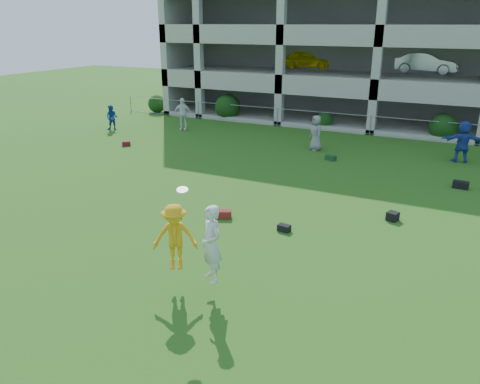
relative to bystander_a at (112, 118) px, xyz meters
The scene contains 15 objects.
ground 20.00m from the bystander_a, 41.76° to the right, with size 100.00×100.00×0.00m, color #235114.
bystander_a is the anchor object (origin of this frame).
bystander_b 4.45m from the bystander_a, 27.19° to the left, with size 1.17×0.49×2.00m, color white.
bystander_c 13.05m from the bystander_a, ahead, with size 0.91×0.59×1.86m, color gray.
bystander_d 20.13m from the bystander_a, ahead, with size 1.88×0.60×2.03m, color #22419C.
bag_red_a 16.09m from the bystander_a, 36.14° to the right, with size 0.55×0.30×0.28m, color maroon.
bag_black_b 18.03m from the bystander_a, 32.06° to the right, with size 0.40×0.25×0.22m, color black.
crate_d 19.63m from the bystander_a, 21.20° to the right, with size 0.35×0.35×0.30m, color black.
bag_black_e 20.41m from the bystander_a, ahead, with size 0.60×0.30×0.30m, color black.
bag_red_f 4.47m from the bystander_a, 40.24° to the right, with size 0.45×0.28×0.24m, color #570E1C.
bag_green_g 14.35m from the bystander_a, ahead, with size 0.50×0.30×0.25m, color #133416.
frisbee_contest 20.04m from the bystander_a, 44.12° to the right, with size 2.07×1.08×2.40m.
parking_garage 21.37m from the bystander_a, 44.00° to the left, with size 30.00×14.00×12.00m.
fence 15.96m from the bystander_a, 20.89° to the left, with size 36.06×0.06×1.20m.
shrub_row 20.53m from the bystander_a, 18.15° to the left, with size 34.38×2.52×3.50m.
Camera 1 is at (5.19, -9.36, 6.38)m, focal length 35.00 mm.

